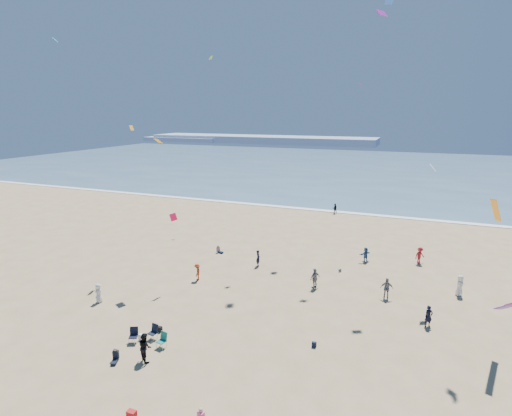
% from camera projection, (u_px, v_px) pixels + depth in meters
% --- Properties ---
extents(ocean, '(220.00, 100.00, 0.06)m').
position_uv_depth(ocean, '(371.00, 169.00, 104.86)').
color(ocean, '#476B84').
rests_on(ocean, ground).
extents(surf_line, '(220.00, 1.20, 0.08)m').
position_uv_depth(surf_line, '(335.00, 212.00, 59.69)').
color(surf_line, white).
rests_on(surf_line, ground).
extents(headland_far, '(110.00, 20.00, 3.20)m').
position_uv_depth(headland_far, '(260.00, 139.00, 193.78)').
color(headland_far, '#7A8EA8').
rests_on(headland_far, ground).
extents(headland_near, '(40.00, 14.00, 2.00)m').
position_uv_depth(headland_near, '(184.00, 139.00, 203.76)').
color(headland_near, '#7A8EA8').
rests_on(headland_near, ground).
extents(standing_flyers, '(29.12, 47.40, 1.90)m').
position_uv_depth(standing_flyers, '(329.00, 299.00, 30.09)').
color(standing_flyers, '#325C8B').
rests_on(standing_flyers, ground).
extents(seated_group, '(17.94, 25.55, 0.84)m').
position_uv_depth(seated_group, '(210.00, 353.00, 24.02)').
color(seated_group, white).
rests_on(seated_group, ground).
extents(chair_cluster, '(2.75, 1.54, 1.00)m').
position_uv_depth(chair_cluster, '(149.00, 336.00, 25.70)').
color(chair_cluster, black).
rests_on(chair_cluster, ground).
extents(white_tote, '(0.35, 0.20, 0.40)m').
position_uv_depth(white_tote, '(142.00, 337.00, 26.14)').
color(white_tote, white).
rests_on(white_tote, ground).
extents(black_backpack, '(0.30, 0.22, 0.38)m').
position_uv_depth(black_backpack, '(160.00, 329.00, 27.11)').
color(black_backpack, black).
rests_on(black_backpack, ground).
extents(cooler, '(0.45, 0.30, 0.30)m').
position_uv_depth(cooler, '(132.00, 414.00, 19.59)').
color(cooler, red).
rests_on(cooler, ground).
extents(navy_bag, '(0.28, 0.18, 0.34)m').
position_uv_depth(navy_bag, '(314.00, 345.00, 25.36)').
color(navy_bag, black).
rests_on(navy_bag, ground).
extents(kites_aloft, '(43.65, 37.17, 28.53)m').
position_uv_depth(kites_aloft, '(389.00, 109.00, 24.24)').
color(kites_aloft, '#3F9623').
rests_on(kites_aloft, ground).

